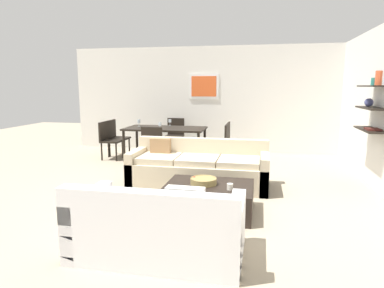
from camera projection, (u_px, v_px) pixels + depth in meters
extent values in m
plane|color=tan|center=(189.00, 191.00, 5.56)|extent=(18.00, 18.00, 0.00)
cube|color=silver|center=(229.00, 100.00, 8.68)|extent=(8.40, 0.06, 2.70)
cube|color=white|center=(204.00, 86.00, 8.71)|extent=(0.76, 0.02, 0.64)
cube|color=#E55926|center=(204.00, 86.00, 8.69)|extent=(0.65, 0.01, 0.52)
cube|color=black|center=(374.00, 86.00, 5.38)|extent=(0.28, 0.90, 0.02)
cube|color=black|center=(372.00, 108.00, 5.44)|extent=(0.28, 0.90, 0.02)
cube|color=black|center=(370.00, 130.00, 5.50)|extent=(0.28, 0.90, 0.02)
cylinder|color=#D85933|center=(379.00, 78.00, 5.17)|extent=(0.10, 0.10, 0.22)
sphere|color=#4C518C|center=(369.00, 102.00, 5.60)|extent=(0.14, 0.14, 0.14)
cylinder|color=teal|center=(373.00, 82.00, 5.42)|extent=(0.07, 0.07, 0.12)
cube|color=#4C1E19|center=(373.00, 129.00, 5.35)|extent=(0.20, 0.28, 0.03)
cube|color=beige|center=(199.00, 174.00, 5.79)|extent=(2.34, 0.90, 0.42)
cube|color=beige|center=(202.00, 148.00, 6.08)|extent=(2.34, 0.16, 0.36)
cube|color=beige|center=(138.00, 166.00, 6.00)|extent=(0.14, 0.90, 0.60)
cube|color=beige|center=(264.00, 172.00, 5.56)|extent=(0.14, 0.90, 0.60)
cube|color=beige|center=(159.00, 158.00, 5.85)|extent=(0.67, 0.70, 0.10)
cube|color=beige|center=(198.00, 160.00, 5.71)|extent=(0.67, 0.70, 0.10)
cube|color=beige|center=(239.00, 162.00, 5.57)|extent=(0.67, 0.70, 0.10)
cube|color=#99724C|center=(161.00, 148.00, 6.06)|extent=(0.36, 0.13, 0.36)
cube|color=white|center=(159.00, 234.00, 3.46)|extent=(1.70, 0.90, 0.42)
cube|color=white|center=(146.00, 210.00, 3.04)|extent=(1.70, 0.16, 0.36)
cube|color=white|center=(236.00, 232.00, 3.29)|extent=(0.14, 0.90, 0.60)
cube|color=white|center=(89.00, 220.00, 3.60)|extent=(0.14, 0.90, 0.60)
cube|color=white|center=(194.00, 211.00, 3.39)|extent=(0.69, 0.70, 0.10)
cube|color=white|center=(127.00, 206.00, 3.53)|extent=(0.69, 0.70, 0.10)
cube|color=white|center=(185.00, 206.00, 3.15)|extent=(0.36, 0.13, 0.36)
cube|color=black|center=(209.00, 199.00, 4.61)|extent=(1.18, 0.92, 0.38)
cylinder|color=#99844C|center=(204.00, 181.00, 4.62)|extent=(0.36, 0.36, 0.08)
torus|color=#99844C|center=(204.00, 178.00, 4.61)|extent=(0.36, 0.36, 0.02)
cylinder|color=silver|center=(230.00, 187.00, 4.36)|extent=(0.08, 0.08, 0.08)
sphere|color=red|center=(194.00, 179.00, 4.69)|extent=(0.09, 0.09, 0.09)
cube|color=black|center=(165.00, 129.00, 7.82)|extent=(1.84, 0.94, 0.04)
cylinder|color=black|center=(124.00, 146.00, 7.66)|extent=(0.06, 0.06, 0.71)
cylinder|color=black|center=(198.00, 149.00, 7.32)|extent=(0.06, 0.06, 0.71)
cylinder|color=black|center=(137.00, 141.00, 8.45)|extent=(0.06, 0.06, 0.71)
cylinder|color=black|center=(205.00, 143.00, 8.11)|extent=(0.06, 0.06, 0.71)
cube|color=black|center=(112.00, 141.00, 7.91)|extent=(0.44, 0.44, 0.04)
cube|color=black|center=(104.00, 131.00, 7.91)|extent=(0.04, 0.44, 0.43)
cylinder|color=black|center=(116.00, 152.00, 7.74)|extent=(0.04, 0.04, 0.41)
cylinder|color=black|center=(123.00, 149.00, 8.09)|extent=(0.04, 0.04, 0.41)
cylinder|color=black|center=(102.00, 152.00, 7.81)|extent=(0.04, 0.04, 0.41)
cylinder|color=black|center=(109.00, 149.00, 8.16)|extent=(0.04, 0.04, 0.41)
cube|color=black|center=(217.00, 145.00, 7.42)|extent=(0.44, 0.44, 0.04)
cube|color=black|center=(226.00, 134.00, 7.34)|extent=(0.04, 0.44, 0.43)
cylinder|color=black|center=(210.00, 153.00, 7.67)|extent=(0.04, 0.04, 0.41)
cylinder|color=black|center=(208.00, 156.00, 7.32)|extent=(0.04, 0.04, 0.41)
cylinder|color=black|center=(226.00, 154.00, 7.60)|extent=(0.04, 0.04, 0.41)
cylinder|color=black|center=(224.00, 157.00, 7.25)|extent=(0.04, 0.04, 0.41)
cube|color=black|center=(155.00, 147.00, 7.11)|extent=(0.44, 0.44, 0.04)
cube|color=black|center=(152.00, 138.00, 6.87)|extent=(0.44, 0.04, 0.43)
cylinder|color=black|center=(166.00, 156.00, 7.28)|extent=(0.04, 0.04, 0.41)
cylinder|color=black|center=(150.00, 156.00, 7.35)|extent=(0.04, 0.04, 0.41)
cylinder|color=black|center=(161.00, 160.00, 6.94)|extent=(0.04, 0.04, 0.41)
cylinder|color=black|center=(144.00, 159.00, 7.01)|extent=(0.04, 0.04, 0.41)
cube|color=black|center=(174.00, 136.00, 8.63)|extent=(0.44, 0.44, 0.04)
cube|color=black|center=(176.00, 126.00, 8.79)|extent=(0.44, 0.04, 0.43)
cylinder|color=black|center=(165.00, 146.00, 8.53)|extent=(0.04, 0.04, 0.41)
cylinder|color=black|center=(179.00, 147.00, 8.46)|extent=(0.04, 0.04, 0.41)
cylinder|color=black|center=(169.00, 144.00, 8.88)|extent=(0.04, 0.04, 0.41)
cylinder|color=black|center=(183.00, 144.00, 8.81)|extent=(0.04, 0.04, 0.41)
cube|color=black|center=(119.00, 138.00, 8.32)|extent=(0.44, 0.44, 0.04)
cube|color=black|center=(111.00, 129.00, 8.32)|extent=(0.04, 0.44, 0.43)
cylinder|color=black|center=(124.00, 149.00, 8.15)|extent=(0.04, 0.04, 0.41)
cylinder|color=black|center=(129.00, 146.00, 8.50)|extent=(0.04, 0.04, 0.41)
cylinder|color=black|center=(110.00, 148.00, 8.22)|extent=(0.04, 0.04, 0.41)
cylinder|color=black|center=(116.00, 146.00, 8.57)|extent=(0.04, 0.04, 0.41)
cube|color=black|center=(219.00, 142.00, 7.83)|extent=(0.44, 0.44, 0.04)
cube|color=black|center=(228.00, 132.00, 7.75)|extent=(0.04, 0.44, 0.43)
cylinder|color=black|center=(213.00, 149.00, 8.08)|extent=(0.04, 0.04, 0.41)
cylinder|color=black|center=(211.00, 152.00, 7.73)|extent=(0.04, 0.04, 0.41)
cylinder|color=black|center=(228.00, 150.00, 8.00)|extent=(0.04, 0.04, 0.41)
cylinder|color=black|center=(226.00, 153.00, 7.66)|extent=(0.04, 0.04, 0.41)
cylinder|color=silver|center=(170.00, 126.00, 8.21)|extent=(0.06, 0.06, 0.01)
cylinder|color=silver|center=(170.00, 124.00, 8.21)|extent=(0.01, 0.01, 0.07)
cylinder|color=silver|center=(170.00, 121.00, 8.19)|extent=(0.07, 0.07, 0.08)
cylinder|color=silver|center=(160.00, 130.00, 7.42)|extent=(0.06, 0.06, 0.01)
cylinder|color=silver|center=(160.00, 128.00, 7.41)|extent=(0.01, 0.01, 0.08)
cylinder|color=silver|center=(160.00, 124.00, 7.40)|extent=(0.06, 0.06, 0.09)
cylinder|color=silver|center=(139.00, 126.00, 8.06)|extent=(0.06, 0.06, 0.01)
cylinder|color=silver|center=(139.00, 125.00, 8.06)|extent=(0.01, 0.01, 0.07)
cylinder|color=silver|center=(139.00, 121.00, 8.04)|extent=(0.07, 0.07, 0.10)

